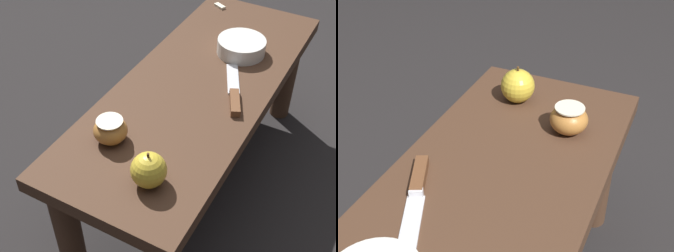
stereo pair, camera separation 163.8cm
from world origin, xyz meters
TOP-DOWN VIEW (x-y plane):
  - wooden_bench at (0.00, 0.00)m, footprint 1.03×0.40m
  - knife at (0.01, 0.11)m, footprint 0.22×0.12m
  - apple_whole at (0.38, 0.07)m, footprint 0.08×0.08m
  - apple_cut at (0.31, -0.08)m, footprint 0.08×0.08m

SIDE VIEW (x-z plane):
  - wooden_bench at x=0.00m, z-range 0.12..0.50m
  - knife at x=0.01m, z-range 0.38..0.40m
  - apple_cut at x=0.31m, z-range 0.38..0.45m
  - apple_whole at x=0.38m, z-range 0.38..0.47m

